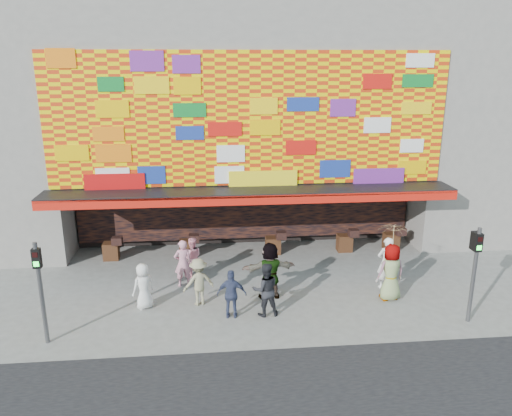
# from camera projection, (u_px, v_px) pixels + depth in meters

# --- Properties ---
(ground) EXTENTS (90.00, 90.00, 0.00)m
(ground) POSITION_uv_depth(u_px,v_px,m) (261.00, 307.00, 16.07)
(ground) COLOR slate
(ground) RESTS_ON ground
(shop_building) EXTENTS (15.20, 9.40, 10.00)m
(shop_building) POSITION_uv_depth(u_px,v_px,m) (242.00, 116.00, 22.39)
(shop_building) COLOR gray
(shop_building) RESTS_ON ground
(signal_left) EXTENTS (0.22, 0.20, 3.00)m
(signal_left) POSITION_uv_depth(u_px,v_px,m) (40.00, 282.00, 13.53)
(signal_left) COLOR #59595B
(signal_left) RESTS_ON ground
(signal_right) EXTENTS (0.22, 0.20, 3.00)m
(signal_right) POSITION_uv_depth(u_px,v_px,m) (475.00, 264.00, 14.68)
(signal_right) COLOR #59595B
(signal_right) RESTS_ON ground
(ped_a) EXTENTS (0.88, 0.82, 1.51)m
(ped_a) POSITION_uv_depth(u_px,v_px,m) (144.00, 286.00, 15.82)
(ped_a) COLOR silver
(ped_a) RESTS_ON ground
(ped_b) EXTENTS (0.70, 0.55, 1.70)m
(ped_b) POSITION_uv_depth(u_px,v_px,m) (183.00, 263.00, 17.38)
(ped_b) COLOR #D0869B
(ped_b) RESTS_ON ground
(ped_c) EXTENTS (0.89, 0.72, 1.72)m
(ped_c) POSITION_uv_depth(u_px,v_px,m) (265.00, 290.00, 15.35)
(ped_c) COLOR black
(ped_c) RESTS_ON ground
(ped_d) EXTENTS (1.15, 0.87, 1.57)m
(ped_d) POSITION_uv_depth(u_px,v_px,m) (199.00, 282.00, 16.05)
(ped_d) COLOR gray
(ped_d) RESTS_ON ground
(ped_e) EXTENTS (0.95, 0.48, 1.56)m
(ped_e) POSITION_uv_depth(u_px,v_px,m) (232.00, 294.00, 15.22)
(ped_e) COLOR #353E5E
(ped_e) RESTS_ON ground
(ped_f) EXTENTS (1.85, 0.77, 1.94)m
(ped_f) POSITION_uv_depth(u_px,v_px,m) (270.00, 271.00, 16.45)
(ped_f) COLOR gray
(ped_f) RESTS_ON ground
(ped_g) EXTENTS (1.03, 0.76, 1.93)m
(ped_g) POSITION_uv_depth(u_px,v_px,m) (391.00, 272.00, 16.34)
(ped_g) COLOR gray
(ped_g) RESTS_ON ground
(ped_h) EXTENTS (0.71, 0.51, 1.84)m
(ped_h) POSITION_uv_depth(u_px,v_px,m) (386.00, 263.00, 17.23)
(ped_h) COLOR white
(ped_h) RESTS_ON ground
(ped_i) EXTENTS (0.79, 0.64, 1.52)m
(ped_i) POSITION_uv_depth(u_px,v_px,m) (192.00, 258.00, 18.10)
(ped_i) COLOR pink
(ped_i) RESTS_ON ground
(parasol) EXTENTS (1.19, 1.21, 1.86)m
(parasol) POSITION_uv_depth(u_px,v_px,m) (394.00, 238.00, 16.01)
(parasol) COLOR beige
(parasol) RESTS_ON ground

